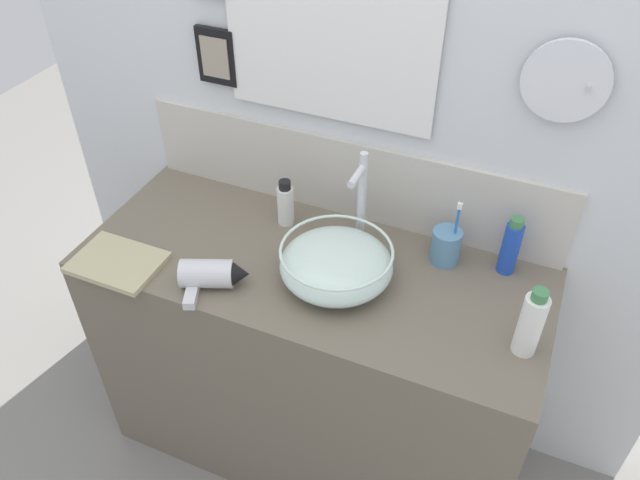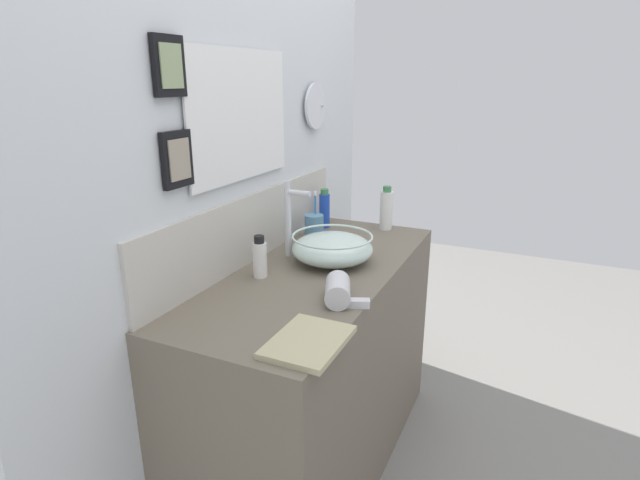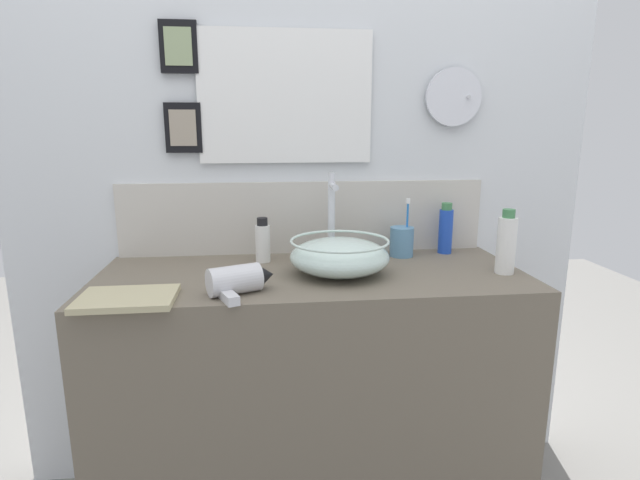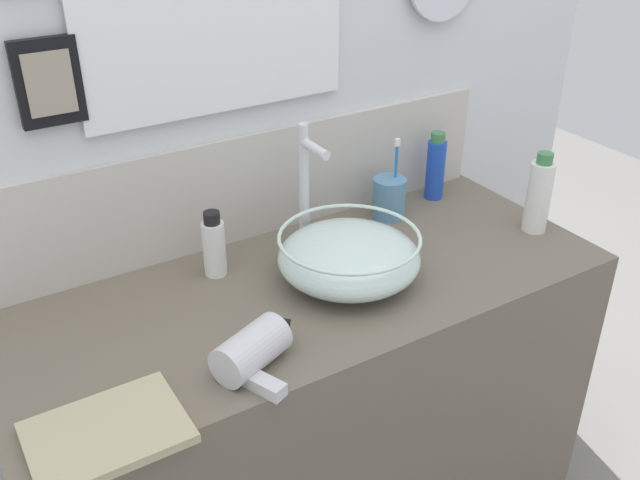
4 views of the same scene
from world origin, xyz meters
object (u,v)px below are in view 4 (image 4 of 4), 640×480
(hair_drier, at_px, (258,347))
(lotion_bottle, at_px, (436,167))
(shampoo_bottle, at_px, (214,246))
(soap_dispenser, at_px, (539,195))
(hand_towel, at_px, (107,433))
(faucet, at_px, (306,180))
(glass_bowl_sink, at_px, (349,257))
(toothbrush_cup, at_px, (389,197))

(hair_drier, relative_size, lotion_bottle, 1.09)
(shampoo_bottle, bearing_deg, soap_dispenser, -16.64)
(hair_drier, xyz_separation_m, hand_towel, (-0.28, -0.03, -0.03))
(soap_dispenser, relative_size, hand_towel, 0.82)
(faucet, bearing_deg, hair_drier, -132.15)
(faucet, bearing_deg, glass_bowl_sink, -90.00)
(lotion_bottle, xyz_separation_m, soap_dispenser, (0.09, -0.26, 0.01))
(toothbrush_cup, xyz_separation_m, lotion_bottle, (0.16, 0.03, 0.03))
(toothbrush_cup, bearing_deg, soap_dispenser, -43.06)
(faucet, bearing_deg, shampoo_bottle, -179.17)
(faucet, distance_m, lotion_bottle, 0.41)
(soap_dispenser, height_order, hand_towel, soap_dispenser)
(faucet, xyz_separation_m, shampoo_bottle, (-0.23, -0.00, -0.09))
(toothbrush_cup, bearing_deg, lotion_bottle, 8.87)
(shampoo_bottle, height_order, hand_towel, shampoo_bottle)
(hair_drier, bearing_deg, shampoo_bottle, 78.93)
(toothbrush_cup, height_order, soap_dispenser, toothbrush_cup)
(hair_drier, distance_m, soap_dispenser, 0.79)
(hand_towel, bearing_deg, soap_dispenser, 7.14)
(faucet, xyz_separation_m, lotion_bottle, (0.40, 0.04, -0.08))
(faucet, distance_m, soap_dispenser, 0.54)
(glass_bowl_sink, height_order, lotion_bottle, lotion_bottle)
(faucet, distance_m, shampoo_bottle, 0.24)
(faucet, xyz_separation_m, hair_drier, (-0.29, -0.32, -0.12))
(hair_drier, distance_m, hand_towel, 0.28)
(toothbrush_cup, height_order, lotion_bottle, toothbrush_cup)
(toothbrush_cup, bearing_deg, hair_drier, -147.77)
(glass_bowl_sink, bearing_deg, shampoo_bottle, 143.31)
(hair_drier, relative_size, soap_dispenser, 0.99)
(lotion_bottle, height_order, hand_towel, lotion_bottle)
(hair_drier, height_order, hand_towel, hair_drier)
(soap_dispenser, distance_m, hand_towel, 1.07)
(hair_drier, relative_size, shampoo_bottle, 1.32)
(hair_drier, height_order, lotion_bottle, lotion_bottle)
(glass_bowl_sink, xyz_separation_m, faucet, (0.00, 0.17, 0.11))
(soap_dispenser, bearing_deg, hair_drier, -172.78)
(faucet, distance_m, toothbrush_cup, 0.27)
(shampoo_bottle, xyz_separation_m, hand_towel, (-0.34, -0.35, -0.06))
(toothbrush_cup, bearing_deg, shampoo_bottle, -177.57)
(lotion_bottle, relative_size, hand_towel, 0.74)
(shampoo_bottle, relative_size, hand_towel, 0.61)
(faucet, xyz_separation_m, soap_dispenser, (0.49, -0.22, -0.07))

